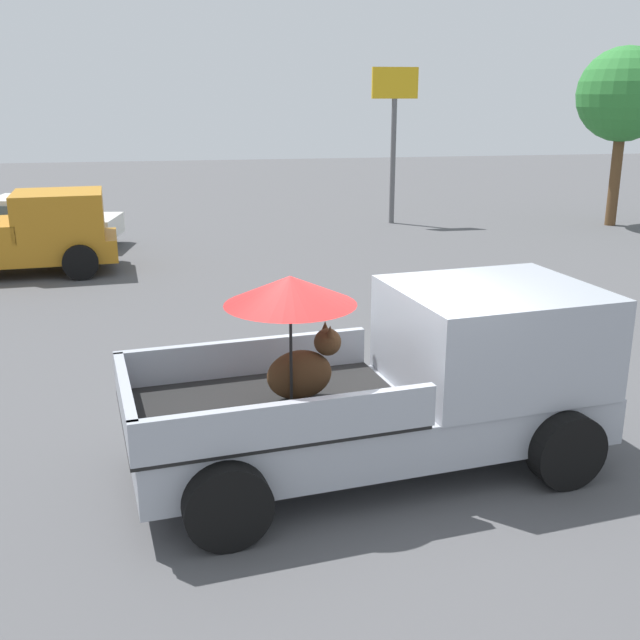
% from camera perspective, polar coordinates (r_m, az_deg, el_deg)
% --- Properties ---
extents(ground_plane, '(80.00, 80.00, 0.00)m').
position_cam_1_polar(ground_plane, '(8.35, 3.80, -11.01)').
color(ground_plane, '#4C4C4F').
extents(pickup_truck_main, '(5.25, 2.78, 2.22)m').
position_cam_1_polar(pickup_truck_main, '(8.11, 6.87, -4.43)').
color(pickup_truck_main, black).
rests_on(pickup_truck_main, ground).
extents(pickup_truck_red, '(4.93, 2.48, 1.80)m').
position_cam_1_polar(pickup_truck_red, '(18.13, -22.08, 5.95)').
color(pickup_truck_red, black).
rests_on(pickup_truck_red, ground).
extents(parked_sedan_near, '(4.53, 2.51, 1.33)m').
position_cam_1_polar(parked_sedan_near, '(21.09, -20.73, 7.09)').
color(parked_sedan_near, black).
rests_on(parked_sedan_near, ground).
extents(motel_sign, '(1.40, 0.16, 4.63)m').
position_cam_1_polar(motel_sign, '(23.60, 5.62, 15.20)').
color(motel_sign, '#59595B').
rests_on(motel_sign, ground).
extents(tree_by_lot, '(2.73, 2.73, 5.22)m').
position_cam_1_polar(tree_by_lot, '(24.76, 21.96, 15.43)').
color(tree_by_lot, brown).
rests_on(tree_by_lot, ground).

